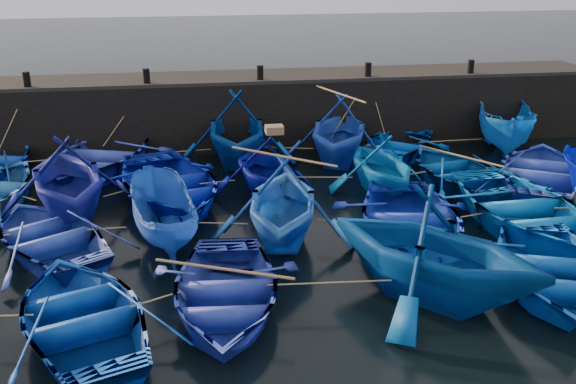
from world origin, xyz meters
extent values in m
plane|color=black|center=(0.00, 0.00, 0.00)|extent=(120.00, 120.00, 0.00)
cube|color=black|center=(0.00, 10.50, 1.25)|extent=(26.00, 2.50, 2.50)
cube|color=black|center=(0.00, 10.50, 2.56)|extent=(26.00, 2.50, 0.12)
cylinder|color=black|center=(-8.00, 9.60, 2.87)|extent=(0.24, 0.24, 0.50)
cylinder|color=black|center=(-4.00, 9.60, 2.87)|extent=(0.24, 0.24, 0.50)
cylinder|color=black|center=(0.00, 9.60, 2.87)|extent=(0.24, 0.24, 0.50)
cylinder|color=black|center=(4.00, 9.60, 2.87)|extent=(0.24, 0.24, 0.50)
cylinder|color=black|center=(8.00, 9.60, 2.87)|extent=(0.24, 0.24, 0.50)
imported|color=#2838A1|center=(-5.64, 7.85, 0.58)|extent=(5.62, 6.58, 1.16)
imported|color=navy|center=(-1.03, 8.08, 1.28)|extent=(4.53, 5.14, 2.55)
imported|color=blue|center=(2.48, 7.61, 1.20)|extent=(5.23, 5.62, 2.41)
imported|color=#003FA6|center=(4.58, 7.76, 0.47)|extent=(5.32, 5.51, 0.93)
imported|color=blue|center=(8.77, 7.82, 0.97)|extent=(3.64, 5.38, 1.95)
imported|color=navy|center=(-6.01, 4.04, 1.22)|extent=(5.09, 5.54, 2.45)
imported|color=#051AAA|center=(-3.31, 4.66, 0.59)|extent=(5.36, 6.53, 1.18)
imported|color=#000880|center=(-0.45, 4.81, 0.97)|extent=(3.64, 4.08, 1.95)
imported|color=#0565B6|center=(3.09, 4.51, 0.96)|extent=(3.59, 4.02, 1.92)
imported|color=navy|center=(5.67, 4.71, 0.48)|extent=(4.15, 5.21, 0.97)
imported|color=#2B41BC|center=(8.21, 4.16, 0.56)|extent=(6.01, 6.57, 1.11)
imported|color=#233B9A|center=(-6.16, 1.80, 0.48)|extent=(5.20, 5.67, 0.96)
imported|color=#1845A3|center=(-3.41, 1.79, 0.77)|extent=(2.16, 4.20, 1.55)
imported|color=blue|center=(-0.40, 1.53, 1.13)|extent=(4.48, 4.94, 2.26)
imported|color=#0E269B|center=(2.79, 0.99, 0.56)|extent=(4.76, 6.00, 1.12)
imported|color=blue|center=(6.03, 1.28, 0.59)|extent=(4.28, 5.84, 1.18)
imported|color=navy|center=(-4.84, -2.11, 0.50)|extent=(4.82, 5.64, 0.99)
imported|color=navy|center=(-2.10, -1.66, 0.48)|extent=(3.74, 4.94, 0.97)
imported|color=navy|center=(2.30, -1.87, 1.27)|extent=(6.36, 6.36, 2.54)
imported|color=#07479F|center=(5.05, -1.72, 0.51)|extent=(4.88, 5.74, 1.01)
cube|color=brown|center=(-0.15, 4.81, 2.07)|extent=(0.52, 0.42, 0.24)
cylinder|color=tan|center=(-7.37, 7.72, 0.55)|extent=(1.66, 0.29, 0.04)
cylinder|color=tan|center=(-3.34, 7.96, 0.55)|extent=(2.81, 0.27, 0.04)
cylinder|color=tan|center=(0.72, 7.84, 0.55)|extent=(1.72, 0.51, 0.04)
cylinder|color=tan|center=(3.53, 7.68, 0.55)|extent=(0.31, 0.18, 0.04)
cylinder|color=tan|center=(6.67, 7.79, 0.55)|extent=(2.40, 0.10, 0.04)
cylinder|color=tan|center=(-7.33, 4.39, 0.55)|extent=(0.86, 0.73, 0.04)
cylinder|color=tan|center=(-4.66, 4.35, 0.55)|extent=(0.92, 0.65, 0.04)
cylinder|color=tan|center=(-1.88, 4.73, 0.55)|extent=(1.06, 0.19, 0.04)
cylinder|color=tan|center=(1.32, 4.66, 0.55)|extent=(1.75, 0.33, 0.04)
cylinder|color=tan|center=(4.38, 4.61, 0.55)|extent=(0.79, 0.23, 0.04)
cylinder|color=tan|center=(6.94, 4.43, 0.55)|extent=(0.76, 0.58, 0.04)
cylinder|color=tan|center=(-4.78, 1.79, 0.55)|extent=(0.95, 0.05, 0.04)
cylinder|color=tan|center=(-1.90, 1.66, 0.55)|extent=(1.22, 0.29, 0.04)
cylinder|color=tan|center=(1.20, 1.26, 0.55)|extent=(1.41, 0.58, 0.04)
cylinder|color=tan|center=(4.41, 1.14, 0.55)|extent=(1.44, 0.33, 0.04)
cylinder|color=tan|center=(7.47, 1.21, 0.55)|extent=(1.08, 0.18, 0.04)
cylinder|color=tan|center=(-3.47, -1.89, 0.55)|extent=(0.96, 0.48, 0.04)
cylinder|color=tan|center=(0.10, -1.77, 0.55)|extent=(2.60, 0.24, 0.04)
cylinder|color=tan|center=(3.67, -1.80, 0.55)|extent=(0.96, 0.18, 0.04)
cylinder|color=tan|center=(-8.55, 9.15, 1.58)|extent=(1.15, 0.75, 2.09)
cylinder|color=tan|center=(-4.82, 9.27, 1.58)|extent=(1.68, 0.49, 2.09)
cylinder|color=tan|center=(-0.52, 9.39, 1.58)|extent=(1.07, 0.26, 2.09)
cylinder|color=tan|center=(3.24, 9.15, 1.58)|extent=(1.56, 0.74, 2.09)
cylinder|color=tan|center=(4.29, 9.23, 1.58)|extent=(0.62, 0.59, 2.08)
cylinder|color=tan|center=(8.39, 9.26, 1.58)|extent=(0.82, 0.53, 2.08)
cylinder|color=#99724C|center=(2.48, 7.61, 2.44)|extent=(1.08, 2.84, 0.06)
cylinder|color=#99724C|center=(5.67, 4.71, 1.00)|extent=(1.77, 2.49, 0.06)
cylinder|color=#99724C|center=(-0.40, 1.53, 2.29)|extent=(2.34, 1.97, 0.06)
cylinder|color=#99724C|center=(-2.10, -1.66, 1.00)|extent=(2.74, 1.32, 0.06)
camera|label=1|loc=(-2.61, -13.26, 7.09)|focal=40.00mm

